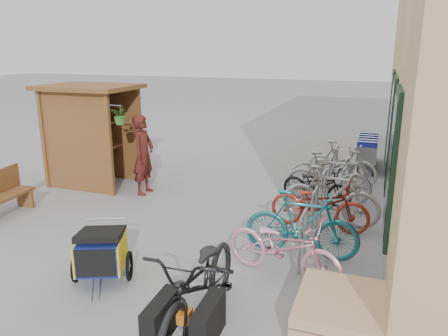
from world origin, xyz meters
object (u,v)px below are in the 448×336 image
(bike_1, at_px, (302,225))
(bike_7, at_px, (342,163))
(child_trailer, at_px, (101,251))
(person_kiosk, at_px, (143,155))
(bike_2, at_px, (319,204))
(bike_6, at_px, (329,168))
(bike_3, at_px, (331,196))
(cargo_bike, at_px, (201,286))
(bike_4, at_px, (317,185))
(kiosk, at_px, (88,121))
(bike_5, at_px, (328,177))
(shopping_carts, at_px, (368,148))
(pallet_stack, at_px, (340,313))
(bike_0, at_px, (284,247))

(bike_1, relative_size, bike_7, 1.03)
(child_trailer, height_order, person_kiosk, person_kiosk)
(bike_2, bearing_deg, bike_7, 1.93)
(bike_1, bearing_deg, bike_7, -3.49)
(bike_6, bearing_deg, bike_3, 170.40)
(child_trailer, relative_size, cargo_bike, 0.61)
(child_trailer, distance_m, bike_4, 4.89)
(child_trailer, relative_size, person_kiosk, 0.76)
(bike_4, bearing_deg, kiosk, 108.99)
(child_trailer, xyz_separation_m, bike_5, (2.63, 4.44, 0.10))
(kiosk, bearing_deg, shopping_carts, 31.66)
(bike_7, bearing_deg, shopping_carts, 2.07)
(bike_1, height_order, bike_7, bike_1)
(pallet_stack, distance_m, bike_4, 4.37)
(shopping_carts, xyz_separation_m, child_trailer, (-3.32, -7.71, -0.10))
(shopping_carts, bearing_deg, cargo_bike, -100.41)
(person_kiosk, bearing_deg, bike_7, -63.97)
(kiosk, distance_m, bike_3, 5.89)
(pallet_stack, relative_size, bike_7, 0.68)
(bike_5, xyz_separation_m, bike_6, (-0.10, 1.05, -0.07))
(child_trailer, xyz_separation_m, bike_6, (2.53, 5.49, 0.03))
(kiosk, relative_size, bike_7, 1.41)
(bike_0, distance_m, bike_3, 2.34)
(person_kiosk, height_order, bike_6, person_kiosk)
(shopping_carts, bearing_deg, bike_0, -97.50)
(bike_4, bearing_deg, child_trailer, 164.93)
(kiosk, xyz_separation_m, shopping_carts, (6.28, 3.87, -1.00))
(kiosk, relative_size, bike_6, 1.36)
(person_kiosk, bearing_deg, pallet_stack, -129.60)
(bike_1, bearing_deg, kiosk, 68.45)
(shopping_carts, height_order, bike_6, bike_6)
(child_trailer, bearing_deg, person_kiosk, 87.63)
(person_kiosk, bearing_deg, bike_3, -97.12)
(child_trailer, xyz_separation_m, person_kiosk, (-1.38, 3.63, 0.46))
(kiosk, xyz_separation_m, cargo_bike, (4.75, -4.46, -0.97))
(bike_0, distance_m, bike_5, 3.52)
(pallet_stack, distance_m, child_trailer, 3.33)
(shopping_carts, relative_size, bike_5, 1.14)
(bike_6, bearing_deg, kiosk, 89.81)
(child_trailer, bearing_deg, bike_6, 42.02)
(pallet_stack, distance_m, bike_0, 1.34)
(bike_0, xyz_separation_m, bike_5, (0.20, 3.51, 0.07))
(shopping_carts, relative_size, bike_1, 1.15)
(shopping_carts, bearing_deg, person_kiosk, -139.04)
(bike_0, bearing_deg, kiosk, 78.31)
(bike_2, bearing_deg, pallet_stack, -162.98)
(bike_1, bearing_deg, bike_3, -10.08)
(person_kiosk, distance_m, bike_4, 3.89)
(bike_4, bearing_deg, bike_5, -31.66)
(person_kiosk, xyz_separation_m, bike_3, (4.20, -0.40, -0.35))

